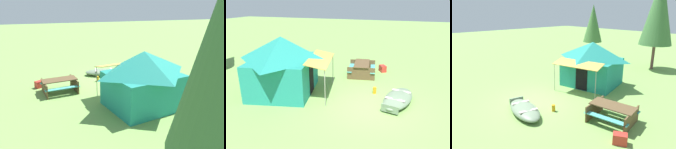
# 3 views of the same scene
# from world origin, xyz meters

# --- Properties ---
(ground_plane) EXTENTS (80.00, 80.00, 0.00)m
(ground_plane) POSITION_xyz_m (0.00, 0.00, 0.00)
(ground_plane) COLOR #75A24E
(beached_rowboat) EXTENTS (2.63, 1.56, 0.41)m
(beached_rowboat) POSITION_xyz_m (0.68, -1.22, 0.21)
(beached_rowboat) COLOR slate
(beached_rowboat) RESTS_ON ground_plane
(canvas_cabin_tent) EXTENTS (3.94, 4.34, 2.70)m
(canvas_cabin_tent) POSITION_xyz_m (0.18, 4.11, 1.40)
(canvas_cabin_tent) COLOR #20867A
(canvas_cabin_tent) RESTS_ON ground_plane
(picnic_table) EXTENTS (2.09, 1.83, 0.76)m
(picnic_table) POSITION_xyz_m (3.79, 1.12, 0.48)
(picnic_table) COLOR brown
(picnic_table) RESTS_ON ground_plane
(cooler_box) EXTENTS (0.59, 0.53, 0.39)m
(cooler_box) POSITION_xyz_m (4.87, 0.03, 0.20)
(cooler_box) COLOR red
(cooler_box) RESTS_ON ground_plane
(fuel_can) EXTENTS (0.20, 0.20, 0.31)m
(fuel_can) POSITION_xyz_m (1.38, -0.08, 0.16)
(fuel_can) COLOR orange
(fuel_can) RESTS_ON ground_plane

